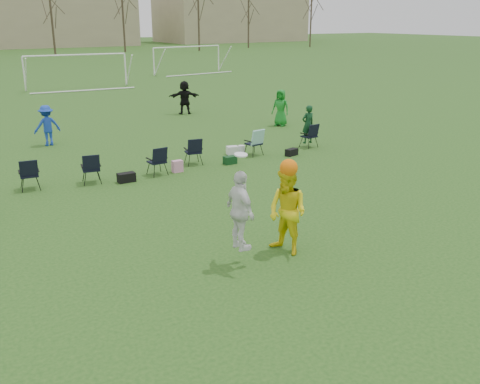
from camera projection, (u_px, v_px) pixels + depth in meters
ground at (299, 257)px, 11.73m from camera, size 260.00×260.00×0.00m
fielder_blue at (47, 126)px, 21.70m from camera, size 1.12×0.72×1.65m
fielder_green_far at (281, 108)px, 25.68m from camera, size 0.92×1.01×1.74m
fielder_black at (185, 97)px, 28.81m from camera, size 1.74×0.97×1.79m
center_contest at (272, 210)px, 11.42m from camera, size 1.91×1.09×2.44m
sideline_setup at (201, 150)px, 18.97m from camera, size 11.42×1.70×1.69m
goal_mid at (76, 62)px, 39.04m from camera, size 7.40×0.63×2.46m
goal_right at (187, 52)px, 49.87m from camera, size 7.35×1.14×2.46m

